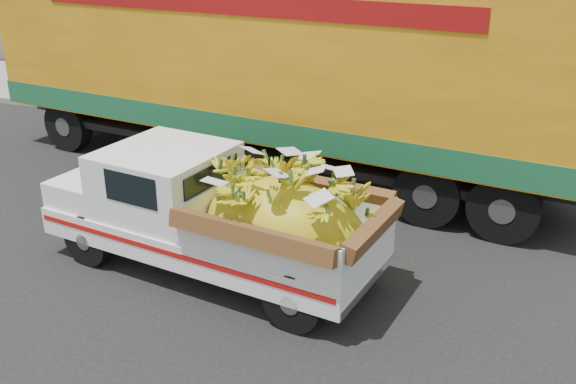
% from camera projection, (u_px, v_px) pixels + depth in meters
% --- Properties ---
extents(ground, '(100.00, 100.00, 0.00)m').
position_uv_depth(ground, '(83.00, 272.00, 9.12)').
color(ground, black).
rests_on(ground, ground).
extents(curb, '(60.00, 0.25, 0.15)m').
position_uv_depth(curb, '(269.00, 128.00, 15.34)').
color(curb, gray).
rests_on(curb, ground).
extents(sidewalk, '(60.00, 4.00, 0.14)m').
position_uv_depth(sidewalk, '(297.00, 106.00, 17.17)').
color(sidewalk, gray).
rests_on(sidewalk, ground).
extents(pickup_truck, '(5.02, 2.51, 1.68)m').
position_uv_depth(pickup_truck, '(233.00, 216.00, 8.70)').
color(pickup_truck, black).
rests_on(pickup_truck, ground).
extents(semi_trailer, '(12.06, 4.27, 3.80)m').
position_uv_depth(semi_trailer, '(272.00, 65.00, 12.09)').
color(semi_trailer, black).
rests_on(semi_trailer, ground).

